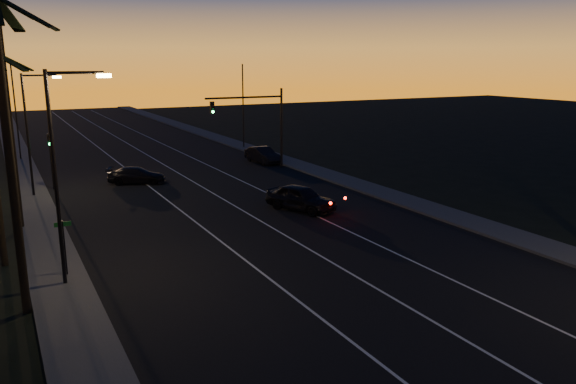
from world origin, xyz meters
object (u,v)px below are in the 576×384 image
right_car (263,155)px  cross_car (137,175)px  signal_mast (257,115)px  lead_car (301,198)px

right_car → cross_car: 13.07m
signal_mast → lead_car: signal_mast is taller
signal_mast → cross_car: (-10.69, -0.80, -4.13)m
signal_mast → lead_car: (-3.29, -13.76, -3.96)m
cross_car → lead_car: bearing=-60.3°
signal_mast → cross_car: bearing=-175.7°
lead_car → cross_car: bearing=119.7°
right_car → lead_car: bearing=-107.2°
lead_car → cross_car: size_ratio=1.17×
signal_mast → lead_car: bearing=-103.4°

